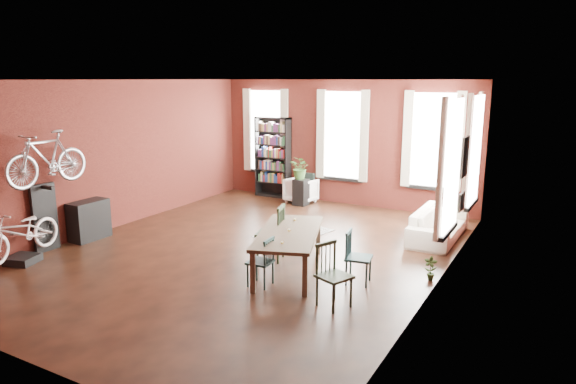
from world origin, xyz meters
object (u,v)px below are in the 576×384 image
Objects in this scene: dining_chair_a at (260,262)px; plant_stand at (301,192)px; cream_sofa at (439,219)px; bicycle_floor at (19,210)px; bike_trainer at (23,259)px; dining_chair_c at (334,276)px; console_table at (89,220)px; dining_table at (289,252)px; bookshelf at (273,157)px; white_armchair at (301,189)px; dining_chair_d at (359,258)px; dining_chair_b at (270,233)px.

dining_chair_a reaches higher than plant_stand.
bicycle_floor is at bearing 129.70° from cream_sofa.
plant_stand reaches higher than bike_trainer.
console_table is at bearing 107.85° from dining_chair_c.
cream_sofa is at bearing 40.45° from dining_table.
bookshelf reaches higher than cream_sofa.
console_table is at bearing -117.57° from plant_stand.
dining_table is 2.62× the size of console_table.
plant_stand is (-2.02, 4.29, -0.02)m from dining_table.
cream_sofa is at bearing 29.33° from console_table.
dining_chair_c is 1.36× the size of plant_stand.
bookshelf is 1.29m from white_armchair.
bicycle_floor reaches higher than cream_sofa.
plant_stand is at bearing 62.43° from console_table.
dining_table is 2.44× the size of dining_chair_d.
bookshelf is 5.28m from cream_sofa.
console_table reaches higher than dining_chair_a.
white_armchair is (-2.04, 5.29, -0.04)m from dining_chair_a.
dining_chair_c is at bearing 170.64° from dining_chair_d.
console_table is at bearing -99.03° from dining_chair_a.
dining_chair_a is 0.78× the size of dining_chair_b.
bookshelf is at bearing 155.21° from plant_stand.
bike_trainer is (-2.19, -6.51, -0.29)m from white_armchair.
bike_trainer is 0.91m from bicycle_floor.
dining_table reaches higher than plant_stand.
dining_table is at bearing 127.49° from white_armchair.
dining_table is at bearing -64.81° from plant_stand.
cream_sofa is (2.36, 2.76, -0.10)m from dining_chair_b.
white_armchair is 0.89× the size of console_table.
dining_chair_d is at bearing 10.34° from bicycle_floor.
dining_chair_a is 0.38× the size of cream_sofa.
bicycle_floor is (-6.09, -5.06, 0.57)m from cream_sofa.
dining_chair_c reaches higher than cream_sofa.
dining_chair_d is at bearing 66.72° from dining_chair_b.
dining_chair_d is at bearing 169.42° from cream_sofa.
plant_stand is at bearing 54.97° from dining_chair_c.
bicycle_floor reaches higher than dining_chair_c.
bookshelf is at bearing 32.91° from dining_chair_d.
dining_table is 1.01× the size of cream_sofa.
bicycle_floor is (-1.14, -6.76, -0.13)m from bookshelf.
dining_chair_c is at bearing 134.07° from white_armchair.
dining_chair_c is at bearing 10.88° from bike_trainer.
dining_chair_c is 5.70m from console_table.
bookshelf is (-2.59, 4.46, 0.60)m from dining_chair_b.
dining_chair_d is at bearing 4.89° from console_table.
dining_chair_a is 0.86× the size of dining_chair_c.
dining_table is 4.43× the size of bike_trainer.
dining_chair_b is 2.13× the size of bike_trainer.
console_table is 1.67m from bicycle_floor.
dining_chair_b is (-0.47, 1.10, 0.11)m from dining_chair_a.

